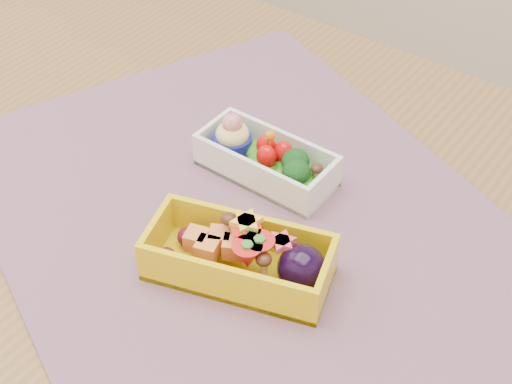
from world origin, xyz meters
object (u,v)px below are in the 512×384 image
Objects in this scene: placemat at (247,220)px; bento_white at (266,160)px; bento_yellow at (243,257)px; table at (265,318)px.

bento_white is at bearing 110.99° from placemat.
bento_white reaches higher than placemat.
placemat is 0.07m from bento_white.
placemat is 3.28× the size of bento_yellow.
placemat is at bearing 150.13° from table.
bento_yellow reaches higher than table.
placemat is 4.07× the size of bento_white.
placemat is 0.08m from bento_yellow.
placemat reaches higher than table.
table is 0.16m from bento_white.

